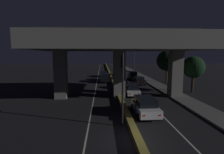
{
  "coord_description": "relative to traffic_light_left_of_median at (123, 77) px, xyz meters",
  "views": [
    {
      "loc": [
        -2.22,
        -10.73,
        5.55
      ],
      "look_at": [
        -0.17,
        25.39,
        1.0
      ],
      "focal_mm": 28.0,
      "sensor_mm": 36.0,
      "label": 1
    }
  ],
  "objects": [
    {
      "name": "ground_plane",
      "position": [
        0.66,
        -2.42,
        -3.88
      ],
      "size": [
        200.0,
        200.0,
        0.0
      ],
      "primitive_type": "plane",
      "color": "black"
    },
    {
      "name": "street_lamp",
      "position": [
        7.28,
        36.15,
        0.72
      ],
      "size": [
        2.32,
        0.32,
        7.74
      ],
      "color": "#2D2D30",
      "rests_on": "ground_plane"
    },
    {
      "name": "car_black_third",
      "position": [
        5.44,
        19.32,
        -3.13
      ],
      "size": [
        2.0,
        4.01,
        1.47
      ],
      "rotation": [
        0.0,
        0.0,
        1.59
      ],
      "color": "black",
      "rests_on": "ground_plane"
    },
    {
      "name": "motorcycle_blue_filtering_near",
      "position": [
        1.59,
        2.27,
        -3.25
      ],
      "size": [
        0.33,
        1.96,
        1.47
      ],
      "rotation": [
        0.0,
        0.0,
        1.53
      ],
      "color": "black",
      "rests_on": "ground_plane"
    },
    {
      "name": "roadside_tree_kerbside_mid",
      "position": [
        11.54,
        21.44,
        0.55
      ],
      "size": [
        4.2,
        4.2,
        6.54
      ],
      "color": "#38281C",
      "rests_on": "ground_plane"
    },
    {
      "name": "car_dark_blue_fifth",
      "position": [
        2.33,
        32.45,
        -3.11
      ],
      "size": [
        2.06,
        4.82,
        1.53
      ],
      "rotation": [
        0.0,
        0.0,
        1.55
      ],
      "color": "#141938",
      "rests_on": "ground_plane"
    },
    {
      "name": "elevated_overpass",
      "position": [
        0.66,
        9.41,
        2.93
      ],
      "size": [
        21.25,
        11.32,
        8.98
      ],
      "color": "slate",
      "rests_on": "ground_plane"
    },
    {
      "name": "median_divider",
      "position": [
        0.66,
        32.58,
        -3.66
      ],
      "size": [
        0.53,
        126.0,
        0.44
      ],
      "primitive_type": "cube",
      "color": "olive",
      "rests_on": "ground_plane"
    },
    {
      "name": "lane_line_right_inner",
      "position": [
        3.98,
        32.58,
        -3.88
      ],
      "size": [
        0.12,
        126.0,
        0.0
      ],
      "primitive_type": "cube",
      "color": "beige",
      "rests_on": "ground_plane"
    },
    {
      "name": "car_dark_green_fourth",
      "position": [
        5.32,
        25.69,
        -2.88
      ],
      "size": [
        1.99,
        4.13,
        1.91
      ],
      "rotation": [
        0.0,
        0.0,
        1.55
      ],
      "color": "black",
      "rests_on": "ground_plane"
    },
    {
      "name": "motorcycle_red_filtering_mid",
      "position": [
        1.65,
        10.84,
        -3.28
      ],
      "size": [
        0.32,
        1.86,
        1.41
      ],
      "rotation": [
        0.0,
        0.0,
        1.57
      ],
      "color": "black",
      "rests_on": "ground_plane"
    },
    {
      "name": "car_white_second",
      "position": [
        2.62,
        10.57,
        -3.03
      ],
      "size": [
        1.99,
        4.1,
        1.66
      ],
      "rotation": [
        0.0,
        0.0,
        1.54
      ],
      "color": "silver",
      "rests_on": "ground_plane"
    },
    {
      "name": "sidewalk_right",
      "position": [
        8.64,
        25.58,
        -3.8
      ],
      "size": [
        2.62,
        126.0,
        0.15
      ],
      "primitive_type": "cube",
      "color": "#5B5956",
      "rests_on": "ground_plane"
    },
    {
      "name": "car_dark_green_second_oncoming",
      "position": [
        -1.19,
        31.76,
        -3.15
      ],
      "size": [
        2.0,
        4.13,
        1.41
      ],
      "rotation": [
        0.0,
        0.0,
        -1.57
      ],
      "color": "black",
      "rests_on": "ground_plane"
    },
    {
      "name": "roadside_tree_kerbside_near",
      "position": [
        11.94,
        11.92,
        -0.12
      ],
      "size": [
        3.22,
        3.22,
        5.39
      ],
      "color": "#2D2116",
      "rests_on": "ground_plane"
    },
    {
      "name": "car_white_lead",
      "position": [
        2.43,
        2.43,
        -3.02
      ],
      "size": [
        2.09,
        4.34,
        1.66
      ],
      "rotation": [
        0.0,
        0.0,
        1.59
      ],
      "color": "silver",
      "rests_on": "ground_plane"
    },
    {
      "name": "car_black_lead_oncoming",
      "position": [
        -1.0,
        22.47,
        -2.96
      ],
      "size": [
        1.95,
        4.04,
        1.81
      ],
      "rotation": [
        0.0,
        0.0,
        -1.58
      ],
      "color": "black",
      "rests_on": "ground_plane"
    },
    {
      "name": "traffic_light_left_of_median",
      "position": [
        0.0,
        0.0,
        0.0
      ],
      "size": [
        0.3,
        0.49,
        5.72
      ],
      "color": "black",
      "rests_on": "ground_plane"
    },
    {
      "name": "pedestrian_on_sidewalk",
      "position": [
        8.79,
        11.33,
        -2.88
      ],
      "size": [
        0.37,
        0.37,
        1.69
      ],
      "color": "#2D261E",
      "rests_on": "sidewalk_right"
    },
    {
      "name": "lane_line_left_inner",
      "position": [
        -2.66,
        32.58,
        -3.88
      ],
      "size": [
        0.12,
        126.0,
        0.0
      ],
      "primitive_type": "cube",
      "color": "beige",
      "rests_on": "ground_plane"
    },
    {
      "name": "motorcycle_black_filtering_far",
      "position": [
        1.18,
        16.24,
        -3.24
      ],
      "size": [
        0.33,
        1.76,
        1.49
      ],
      "rotation": [
        0.0,
        0.0,
        1.61
      ],
      "color": "black",
      "rests_on": "ground_plane"
    }
  ]
}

